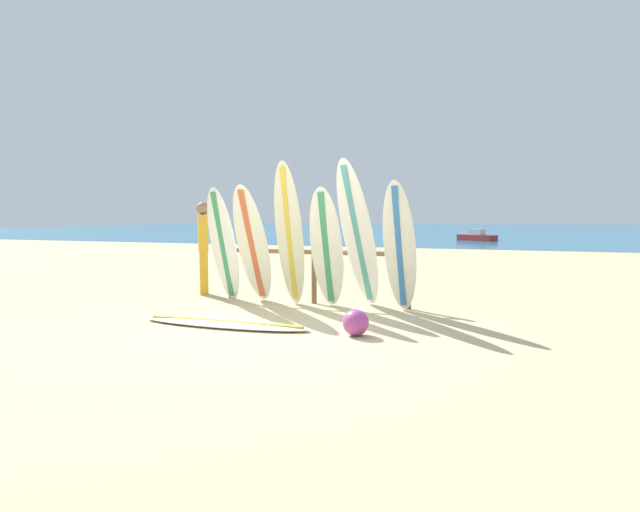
{
  "coord_description": "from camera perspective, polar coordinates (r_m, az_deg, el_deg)",
  "views": [
    {
      "loc": [
        2.99,
        -5.99,
        1.5
      ],
      "look_at": [
        -0.04,
        2.42,
        0.8
      ],
      "focal_mm": 28.47,
      "sensor_mm": 36.0,
      "label": 1
    }
  ],
  "objects": [
    {
      "name": "ground_plane",
      "position": [
        6.87,
        -6.65,
        -8.17
      ],
      "size": [
        120.0,
        120.0,
        0.0
      ],
      "primitive_type": "plane",
      "color": "#CCB784"
    },
    {
      "name": "ocean_water",
      "position": [
        64.08,
        17.14,
        2.94
      ],
      "size": [
        120.0,
        80.0,
        0.01
      ],
      "primitive_type": "cube",
      "color": "#196B93",
      "rests_on": "ground"
    },
    {
      "name": "surfboard_rack",
      "position": [
        8.7,
        -0.67,
        -0.87
      ],
      "size": [
        3.35,
        0.09,
        1.04
      ],
      "color": "brown",
      "rests_on": "ground"
    },
    {
      "name": "surfboard_leaning_far_left",
      "position": [
        8.98,
        -10.8,
        1.21
      ],
      "size": [
        0.57,
        0.66,
        2.0
      ],
      "color": "white",
      "rests_on": "ground"
    },
    {
      "name": "surfboard_leaning_left",
      "position": [
        8.67,
        -7.59,
        1.22
      ],
      "size": [
        0.61,
        1.01,
        2.03
      ],
      "color": "white",
      "rests_on": "ground"
    },
    {
      "name": "surfboard_leaning_center_left",
      "position": [
        8.4,
        -3.45,
        2.42
      ],
      "size": [
        0.48,
        0.65,
        2.4
      ],
      "color": "beige",
      "rests_on": "ground"
    },
    {
      "name": "surfboard_leaning_center",
      "position": [
        8.28,
        0.74,
        0.93
      ],
      "size": [
        0.59,
        0.62,
        1.98
      ],
      "color": "white",
      "rests_on": "ground"
    },
    {
      "name": "surfboard_leaning_center_right",
      "position": [
        8.1,
        4.32,
        2.27
      ],
      "size": [
        0.71,
        1.26,
        2.38
      ],
      "color": "white",
      "rests_on": "ground"
    },
    {
      "name": "surfboard_leaning_right",
      "position": [
        7.87,
        8.94,
        0.94
      ],
      "size": [
        0.58,
        0.74,
        2.04
      ],
      "color": "white",
      "rests_on": "ground"
    },
    {
      "name": "surfboard_lying_on_sand",
      "position": [
        7.13,
        -10.66,
        -7.44
      ],
      "size": [
        2.5,
        0.56,
        0.08
      ],
      "color": "white",
      "rests_on": "ground"
    },
    {
      "name": "beachgoer_standing",
      "position": [
        9.94,
        -12.98,
        1.34
      ],
      "size": [
        0.31,
        0.34,
        1.77
      ],
      "color": "gold",
      "rests_on": "ground"
    },
    {
      "name": "small_boat_offshore",
      "position": [
        33.0,
        17.21,
        2.12
      ],
      "size": [
        2.49,
        2.1,
        0.71
      ],
      "color": "#B22D28",
      "rests_on": "ocean_water"
    },
    {
      "name": "beach_ball",
      "position": [
        6.44,
        4.04,
        -7.47
      ],
      "size": [
        0.33,
        0.33,
        0.33
      ],
      "primitive_type": "sphere",
      "color": "#A53F8C",
      "rests_on": "ground"
    }
  ]
}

